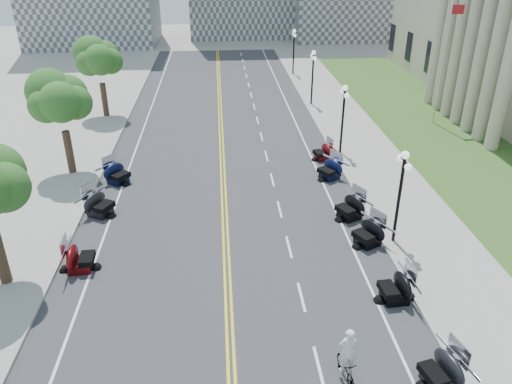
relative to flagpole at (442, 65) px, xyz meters
name	(u,v)px	position (x,y,z in m)	size (l,w,h in m)	color
ground	(228,301)	(-18.00, -22.00, -5.00)	(160.00, 160.00, 0.00)	gray
road	(224,195)	(-18.00, -12.00, -5.00)	(16.00, 90.00, 0.01)	#333335
centerline_yellow_a	(222,195)	(-18.12, -12.00, -4.99)	(0.12, 90.00, 0.00)	yellow
centerline_yellow_b	(226,195)	(-17.88, -12.00, -4.99)	(0.12, 90.00, 0.00)	yellow
edge_line_north	(327,192)	(-11.60, -12.00, -4.99)	(0.12, 90.00, 0.00)	white
edge_line_south	(118,199)	(-24.40, -12.00, -4.99)	(0.12, 90.00, 0.00)	white
lane_dash_5	(319,366)	(-14.80, -26.00, -4.99)	(0.12, 2.00, 0.00)	white
lane_dash_6	(301,297)	(-14.80, -22.00, -4.99)	(0.12, 2.00, 0.00)	white
lane_dash_7	(289,247)	(-14.80, -18.00, -4.99)	(0.12, 2.00, 0.00)	white
lane_dash_8	(280,209)	(-14.80, -14.00, -4.99)	(0.12, 2.00, 0.00)	white
lane_dash_9	(272,180)	(-14.80, -10.00, -4.99)	(0.12, 2.00, 0.00)	white
lane_dash_10	(266,156)	(-14.80, -6.00, -4.99)	(0.12, 2.00, 0.00)	white
lane_dash_11	(262,137)	(-14.80, -2.00, -4.99)	(0.12, 2.00, 0.00)	white
lane_dash_12	(258,120)	(-14.80, 2.00, -4.99)	(0.12, 2.00, 0.00)	white
lane_dash_13	(254,107)	(-14.80, 6.00, -4.99)	(0.12, 2.00, 0.00)	white
lane_dash_14	(251,95)	(-14.80, 10.00, -4.99)	(0.12, 2.00, 0.00)	white
lane_dash_15	(249,85)	(-14.80, 14.00, -4.99)	(0.12, 2.00, 0.00)	white
lane_dash_16	(246,76)	(-14.80, 18.00, -4.99)	(0.12, 2.00, 0.00)	white
lane_dash_17	(244,68)	(-14.80, 22.00, -4.99)	(0.12, 2.00, 0.00)	white
lane_dash_18	(243,61)	(-14.80, 26.00, -4.99)	(0.12, 2.00, 0.00)	white
lane_dash_19	(241,54)	(-14.80, 30.00, -4.99)	(0.12, 2.00, 0.00)	white
sidewalk_north	(392,188)	(-7.50, -12.00, -4.92)	(5.00, 90.00, 0.15)	#9E9991
sidewalk_south	(48,201)	(-28.50, -12.00, -4.92)	(5.00, 90.00, 0.15)	#9E9991
lawn	(447,140)	(-0.50, -4.00, -4.95)	(9.00, 60.00, 0.10)	#356023
street_lamp_2	(399,198)	(-9.40, -18.00, -2.40)	(0.50, 1.20, 4.90)	black
street_lamp_3	(343,120)	(-9.40, -6.00, -2.40)	(0.50, 1.20, 4.90)	black
street_lamp_4	(312,78)	(-9.40, 6.00, -2.40)	(0.50, 1.20, 4.90)	black
street_lamp_5	(294,52)	(-9.40, 18.00, -2.40)	(0.50, 1.20, 4.90)	black
flagpole	(442,65)	(0.00, 0.00, 0.00)	(1.10, 0.20, 10.00)	silver
tree_3	(61,105)	(-28.00, -8.00, -0.25)	(4.80, 4.80, 9.20)	#235619
tree_4	(99,63)	(-28.00, 4.00, -0.25)	(4.80, 4.80, 9.20)	#235619
motorcycle_n_4	(442,369)	(-10.74, -27.11, -4.30)	(2.00, 2.00, 1.40)	black
motorcycle_n_5	(396,286)	(-10.81, -22.48, -4.29)	(2.03, 2.03, 1.42)	black
motorcycle_n_6	(368,232)	(-10.76, -18.04, -4.28)	(2.06, 2.06, 1.44)	black
motorcycle_n_7	(350,206)	(-11.02, -15.28, -4.27)	(2.09, 2.09, 1.46)	black
motorcycle_n_8	(330,168)	(-11.05, -10.05, -4.29)	(2.04, 2.04, 1.43)	black
motorcycle_n_9	(323,151)	(-10.88, -6.91, -4.36)	(1.83, 1.83, 1.28)	#590A0C
motorcycle_s_6	(79,257)	(-24.89, -19.14, -4.28)	(2.05, 2.05, 1.43)	#590A0C
motorcycle_s_7	(99,203)	(-25.03, -13.84, -4.25)	(2.14, 2.14, 1.50)	black
motorcycle_s_8	(117,173)	(-24.73, -9.68, -4.28)	(2.06, 2.06, 1.44)	black
bicycle	(346,368)	(-13.98, -26.61, -4.52)	(0.45, 1.59, 0.95)	#A51414
cyclist_rider	(349,338)	(-13.98, -26.61, -3.09)	(0.69, 0.46, 1.90)	white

